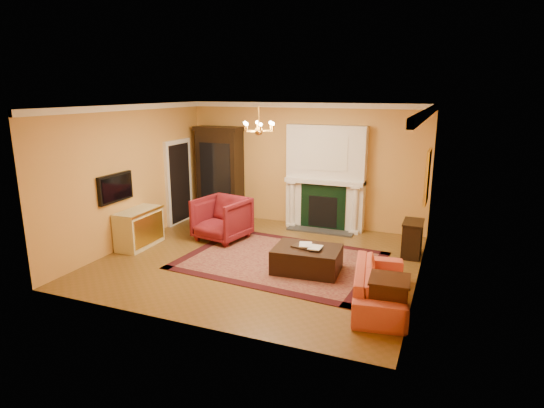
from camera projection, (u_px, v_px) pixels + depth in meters
The scene contains 26 objects.
floor at pixel (260, 260), 9.07m from camera, with size 6.00×5.50×0.02m, color brown.
ceiling at pixel (259, 106), 8.33m from camera, with size 6.00×5.50×0.02m, color white.
wall_back at pixel (304, 165), 11.18m from camera, with size 6.00×0.02×3.00m, color #D0934A.
wall_front at pixel (178, 225), 6.22m from camera, with size 6.00×0.02×3.00m, color #D0934A.
wall_left at pixel (132, 175), 9.80m from camera, with size 0.02×5.50×3.00m, color #D0934A.
wall_right at pixel (424, 200), 7.60m from camera, with size 0.02×5.50×3.00m, color #D0934A.
fireplace at pixel (325, 180), 10.87m from camera, with size 1.90×0.70×2.50m.
crown_molding at pixel (278, 108), 9.21m from camera, with size 6.00×5.50×0.12m.
doorway at pixel (179, 182), 11.42m from camera, with size 0.08×1.05×2.10m.
tv_panel at pixel (116, 188), 9.27m from camera, with size 0.09×0.95×0.58m.
gilt_mirror at pixel (427, 177), 8.84m from camera, with size 0.06×0.76×1.05m.
chandelier at pixel (259, 128), 8.43m from camera, with size 0.63×0.55×0.53m.
oriental_rug at pixel (280, 260), 9.01m from camera, with size 3.75×2.81×0.02m, color #460F18.
china_cabinet at pixel (220, 175), 11.83m from camera, with size 1.14×0.52×2.28m, color black.
wingback_armchair at pixel (222, 217), 10.18m from camera, with size 1.03×0.97×1.06m, color maroon.
pedestal_table at pixel (200, 215), 10.86m from camera, with size 0.36×0.36×0.65m.
commode at pixel (139, 228), 9.76m from camera, with size 0.52×1.09×0.81m, color beige.
coral_sofa at pixel (380, 279), 7.15m from camera, with size 2.01×0.59×0.79m, color #C0583D.
end_table at pixel (388, 300), 6.64m from camera, with size 0.53×0.53×0.62m, color #33160D.
console_table at pixel (412, 240), 9.19m from camera, with size 0.36×0.63×0.70m, color black.
leather_ottoman at pixel (307, 259), 8.43m from camera, with size 1.21×0.88×0.45m, color black.
ottoman_tray at pixel (305, 246), 8.40m from camera, with size 0.43×0.33×0.03m, color black.
book_a at pixel (299, 237), 8.38m from camera, with size 0.23×0.03×0.31m, color gray.
book_b at pixel (310, 240), 8.26m from camera, with size 0.22×0.02×0.30m, color gray.
topiary_left at pixel (296, 168), 11.04m from camera, with size 0.15×0.15×0.41m.
topiary_right at pixel (356, 170), 10.49m from camera, with size 0.18×0.18×0.48m.
Camera 1 is at (3.43, -7.80, 3.29)m, focal length 30.00 mm.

